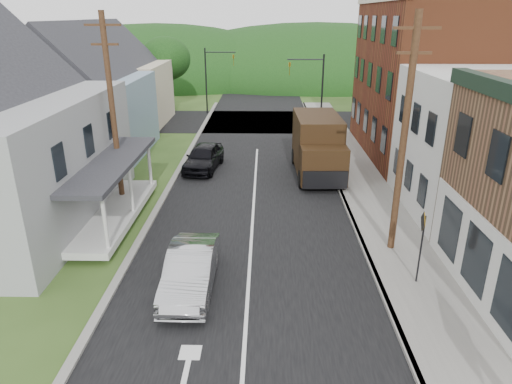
# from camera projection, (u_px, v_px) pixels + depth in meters

# --- Properties ---
(ground) EXTENTS (120.00, 120.00, 0.00)m
(ground) POSITION_uv_depth(u_px,v_px,m) (247.00, 299.00, 15.12)
(ground) COLOR #2D4719
(ground) RESTS_ON ground
(road) EXTENTS (9.00, 90.00, 0.02)m
(road) POSITION_uv_depth(u_px,v_px,m) (255.00, 191.00, 24.43)
(road) COLOR black
(road) RESTS_ON ground
(cross_road) EXTENTS (60.00, 9.00, 0.02)m
(cross_road) POSITION_uv_depth(u_px,v_px,m) (259.00, 121.00, 40.26)
(cross_road) COLOR black
(cross_road) RESTS_ON ground
(sidewalk_right) EXTENTS (2.80, 55.00, 0.15)m
(sidewalk_right) POSITION_uv_depth(u_px,v_px,m) (373.00, 205.00, 22.43)
(sidewalk_right) COLOR slate
(sidewalk_right) RESTS_ON ground
(curb_right) EXTENTS (0.20, 55.00, 0.15)m
(curb_right) POSITION_uv_depth(u_px,v_px,m) (346.00, 205.00, 22.45)
(curb_right) COLOR slate
(curb_right) RESTS_ON ground
(curb_left) EXTENTS (0.30, 55.00, 0.12)m
(curb_left) POSITION_uv_depth(u_px,v_px,m) (160.00, 203.00, 22.63)
(curb_left) COLOR slate
(curb_left) RESTS_ON ground
(storefront_white) EXTENTS (8.00, 7.00, 6.50)m
(storefront_white) POSITION_uv_depth(u_px,v_px,m) (501.00, 146.00, 20.71)
(storefront_white) COLOR silver
(storefront_white) RESTS_ON ground
(storefront_red) EXTENTS (8.00, 12.00, 10.00)m
(storefront_red) POSITION_uv_depth(u_px,v_px,m) (435.00, 79.00, 28.92)
(storefront_red) COLOR brown
(storefront_red) RESTS_ON ground
(house_blue) EXTENTS (7.14, 8.16, 7.28)m
(house_blue) POSITION_uv_depth(u_px,v_px,m) (89.00, 98.00, 29.81)
(house_blue) COLOR #7C9AA9
(house_blue) RESTS_ON ground
(house_cream) EXTENTS (7.14, 8.16, 7.28)m
(house_cream) POSITION_uv_depth(u_px,v_px,m) (122.00, 80.00, 38.21)
(house_cream) COLOR beige
(house_cream) RESTS_ON ground
(utility_pole_right) EXTENTS (1.60, 0.26, 9.00)m
(utility_pole_right) POSITION_uv_depth(u_px,v_px,m) (404.00, 137.00, 16.58)
(utility_pole_right) COLOR #472D19
(utility_pole_right) RESTS_ON ground
(utility_pole_left) EXTENTS (1.60, 0.26, 9.00)m
(utility_pole_left) POSITION_uv_depth(u_px,v_px,m) (113.00, 111.00, 21.00)
(utility_pole_left) COLOR #472D19
(utility_pole_left) RESTS_ON ground
(traffic_signal_right) EXTENTS (2.87, 0.20, 6.00)m
(traffic_signal_right) POSITION_uv_depth(u_px,v_px,m) (314.00, 84.00, 35.55)
(traffic_signal_right) COLOR black
(traffic_signal_right) RESTS_ON ground
(traffic_signal_left) EXTENTS (2.87, 0.20, 6.00)m
(traffic_signal_left) POSITION_uv_depth(u_px,v_px,m) (213.00, 73.00, 42.24)
(traffic_signal_left) COLOR black
(traffic_signal_left) RESTS_ON ground
(tree_left_d) EXTENTS (4.80, 4.80, 6.94)m
(tree_left_d) POSITION_uv_depth(u_px,v_px,m) (165.00, 59.00, 43.31)
(tree_left_d) COLOR #382616
(tree_left_d) RESTS_ON ground
(forested_ridge) EXTENTS (90.00, 30.00, 16.00)m
(forested_ridge) POSITION_uv_depth(u_px,v_px,m) (262.00, 79.00, 66.34)
(forested_ridge) COLOR black
(forested_ridge) RESTS_ON ground
(silver_sedan) EXTENTS (1.56, 4.45, 1.47)m
(silver_sedan) POSITION_uv_depth(u_px,v_px,m) (191.00, 270.00, 15.44)
(silver_sedan) COLOR #B2B3B7
(silver_sedan) RESTS_ON ground
(dark_sedan) EXTENTS (2.38, 4.69, 1.53)m
(dark_sedan) POSITION_uv_depth(u_px,v_px,m) (204.00, 157.00, 27.52)
(dark_sedan) COLOR black
(dark_sedan) RESTS_ON ground
(delivery_van) EXTENTS (2.69, 6.18, 3.42)m
(delivery_van) POSITION_uv_depth(u_px,v_px,m) (318.00, 146.00, 26.23)
(delivery_van) COLOR black
(delivery_van) RESTS_ON ground
(warning_sign) EXTENTS (0.16, 0.73, 2.66)m
(warning_sign) POSITION_uv_depth(u_px,v_px,m) (422.00, 238.00, 15.26)
(warning_sign) COLOR black
(warning_sign) RESTS_ON sidewalk_right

